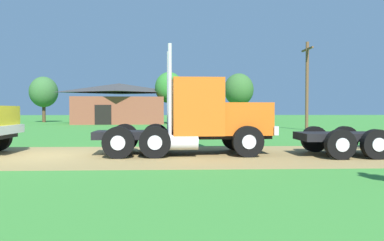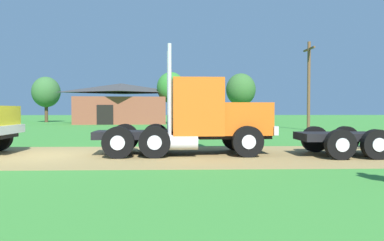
# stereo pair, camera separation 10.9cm
# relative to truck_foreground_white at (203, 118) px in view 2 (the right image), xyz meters

# --- Properties ---
(ground_plane) EXTENTS (200.00, 200.00, 0.00)m
(ground_plane) POSITION_rel_truck_foreground_white_xyz_m (-5.75, -0.47, -1.36)
(ground_plane) COLOR #3B8532
(dirt_track) EXTENTS (120.00, 6.51, 0.01)m
(dirt_track) POSITION_rel_truck_foreground_white_xyz_m (-5.75, -0.47, -1.36)
(dirt_track) COLOR olive
(dirt_track) RESTS_ON ground_plane
(truck_foreground_white) EXTENTS (6.74, 2.86, 4.01)m
(truck_foreground_white) POSITION_rel_truck_foreground_white_xyz_m (0.00, 0.00, 0.00)
(truck_foreground_white) COLOR black
(truck_foreground_white) RESTS_ON ground_plane
(shed_building) EXTENTS (11.25, 7.06, 4.79)m
(shed_building) POSITION_rel_truck_foreground_white_xyz_m (-7.82, 30.30, 0.95)
(shed_building) COLOR brown
(shed_building) RESTS_ON ground_plane
(utility_pole_near) EXTENTS (0.26, 2.20, 7.22)m
(utility_pole_near) POSITION_rel_truck_foreground_white_xyz_m (9.68, 16.02, 2.49)
(utility_pole_near) COLOR brown
(utility_pole_near) RESTS_ON ground_plane
(tree_mid) EXTENTS (3.68, 3.68, 6.05)m
(tree_mid) POSITION_rel_truck_foreground_white_xyz_m (-18.67, 36.07, 2.64)
(tree_mid) COLOR #513823
(tree_mid) RESTS_ON ground_plane
(tree_right) EXTENTS (3.30, 3.30, 6.07)m
(tree_right) POSITION_rel_truck_foreground_white_xyz_m (-1.90, 29.57, 2.86)
(tree_right) COLOR #513823
(tree_right) RESTS_ON ground_plane
(tree_far_right) EXTENTS (3.88, 3.88, 6.45)m
(tree_far_right) POSITION_rel_truck_foreground_white_xyz_m (7.19, 34.80, 2.93)
(tree_far_right) COLOR #513823
(tree_far_right) RESTS_ON ground_plane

